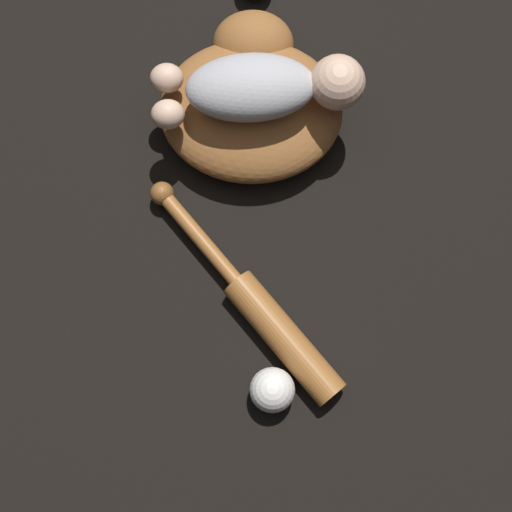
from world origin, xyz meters
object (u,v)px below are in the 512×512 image
object	(u,v)px
baseball_glove	(251,99)
baseball	(272,390)
baseball_bat	(264,314)
baby_figure	(264,87)

from	to	relation	value
baseball_glove	baseball	bearing A→B (deg)	-101.59
baseball_bat	baseball	xyz separation A→B (m)	(-0.02, -0.13, 0.01)
baseball_glove	baseball	distance (m)	0.51
baseball_glove	baseball_bat	bearing A→B (deg)	-102.26
baby_figure	baseball_bat	distance (m)	0.38
baseball_glove	baby_figure	distance (m)	0.10
baseball_glove	baseball	world-z (taller)	baseball_glove
baseball_glove	baseball_bat	xyz separation A→B (m)	(-0.08, -0.37, -0.02)
baseball	baseball_glove	bearing A→B (deg)	78.41
baby_figure	baseball	bearing A→B (deg)	-103.99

